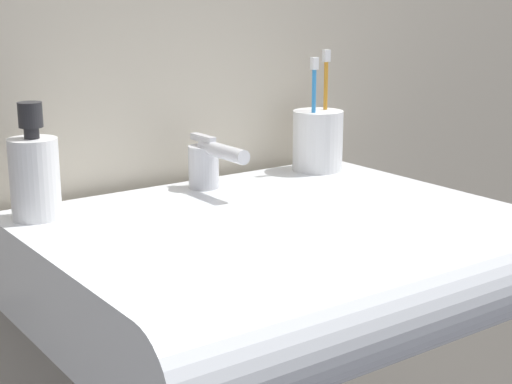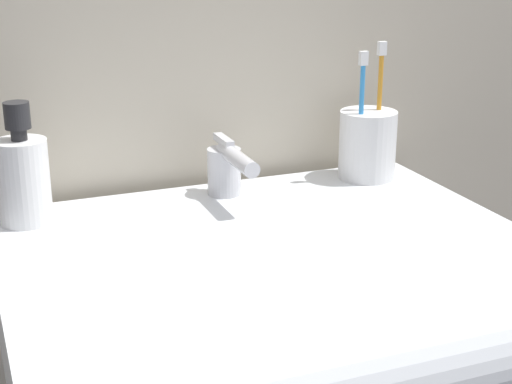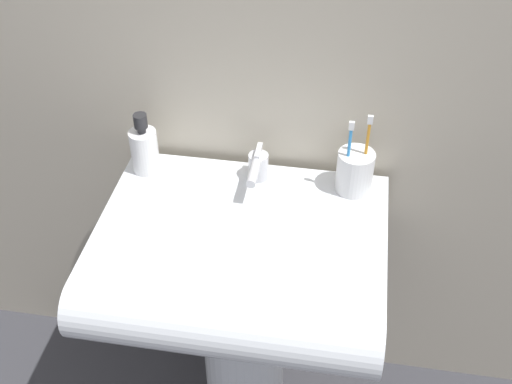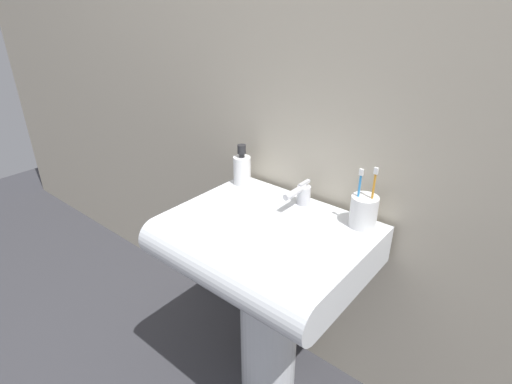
# 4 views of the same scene
# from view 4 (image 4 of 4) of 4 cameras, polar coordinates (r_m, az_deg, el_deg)

# --- Properties ---
(ground_plane) EXTENTS (6.00, 6.00, 0.00)m
(ground_plane) POSITION_cam_4_polar(r_m,az_deg,el_deg) (1.80, 1.70, -25.61)
(ground_plane) COLOR #38383D
(ground_plane) RESTS_ON ground
(wall_back) EXTENTS (5.00, 0.05, 2.40)m
(wall_back) POSITION_cam_4_polar(r_m,az_deg,el_deg) (1.35, 9.84, 16.68)
(wall_back) COLOR #B7AD99
(wall_back) RESTS_ON ground
(sink_pedestal) EXTENTS (0.21, 0.21, 0.63)m
(sink_pedestal) POSITION_cam_4_polar(r_m,az_deg,el_deg) (1.56, 1.86, -18.49)
(sink_pedestal) COLOR white
(sink_pedestal) RESTS_ON ground
(sink_basin) EXTENTS (0.64, 0.52, 0.13)m
(sink_basin) POSITION_cam_4_polar(r_m,az_deg,el_deg) (1.29, 0.71, -7.69)
(sink_basin) COLOR white
(sink_basin) RESTS_ON sink_pedestal
(faucet) EXTENTS (0.05, 0.14, 0.08)m
(faucet) POSITION_cam_4_polar(r_m,az_deg,el_deg) (1.38, 6.53, -0.27)
(faucet) COLOR silver
(faucet) RESTS_ON sink_basin
(toothbrush_cup) EXTENTS (0.09, 0.09, 0.20)m
(toothbrush_cup) POSITION_cam_4_polar(r_m,az_deg,el_deg) (1.29, 15.12, -2.64)
(toothbrush_cup) COLOR white
(toothbrush_cup) RESTS_ON sink_basin
(soap_bottle) EXTENTS (0.07, 0.07, 0.16)m
(soap_bottle) POSITION_cam_4_polar(r_m,az_deg,el_deg) (1.52, -2.01, 3.31)
(soap_bottle) COLOR white
(soap_bottle) RESTS_ON sink_basin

